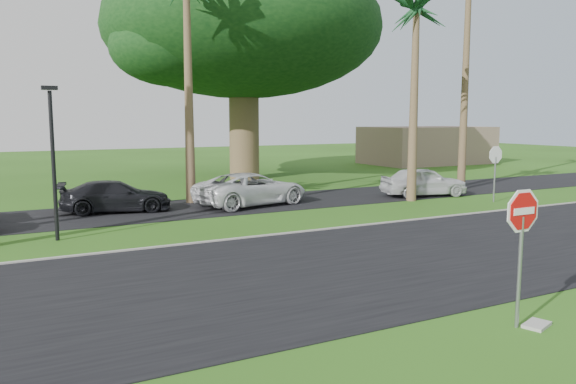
% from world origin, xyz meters
% --- Properties ---
extents(ground, '(120.00, 120.00, 0.00)m').
position_xyz_m(ground, '(0.00, 0.00, 0.00)').
color(ground, '#285014').
rests_on(ground, ground).
extents(road, '(120.00, 8.00, 0.02)m').
position_xyz_m(road, '(0.00, 2.00, 0.01)').
color(road, black).
rests_on(road, ground).
extents(parking_strip, '(120.00, 5.00, 0.02)m').
position_xyz_m(parking_strip, '(0.00, 12.50, 0.01)').
color(parking_strip, black).
rests_on(parking_strip, ground).
extents(curb, '(120.00, 0.12, 0.06)m').
position_xyz_m(curb, '(0.00, 6.05, 0.03)').
color(curb, gray).
rests_on(curb, ground).
extents(stop_sign_near, '(1.05, 0.07, 2.62)m').
position_xyz_m(stop_sign_near, '(0.50, -3.00, 1.77)').
color(stop_sign_near, gray).
rests_on(stop_sign_near, ground).
extents(stop_sign_far, '(1.05, 0.07, 2.62)m').
position_xyz_m(stop_sign_far, '(12.00, 8.00, 1.77)').
color(stop_sign_far, gray).
rests_on(stop_sign_far, ground).
extents(palm_right_near, '(5.00, 5.00, 9.50)m').
position_xyz_m(palm_right_near, '(9.00, 10.00, 8.19)').
color(palm_right_near, brown).
rests_on(palm_right_near, ground).
extents(canopy_tree, '(16.50, 16.50, 13.12)m').
position_xyz_m(canopy_tree, '(6.00, 22.00, 8.95)').
color(canopy_tree, brown).
rests_on(canopy_tree, ground).
extents(streetlight_right, '(0.45, 0.25, 4.64)m').
position_xyz_m(streetlight_right, '(-6.00, 8.50, 2.65)').
color(streetlight_right, black).
rests_on(streetlight_right, ground).
extents(building_far, '(10.00, 6.00, 3.00)m').
position_xyz_m(building_far, '(24.00, 26.00, 1.50)').
color(building_far, gray).
rests_on(building_far, ground).
extents(car_dark, '(4.48, 2.43, 1.23)m').
position_xyz_m(car_dark, '(-3.41, 12.97, 0.62)').
color(car_dark, black).
rests_on(car_dark, ground).
extents(car_minivan, '(5.37, 3.32, 1.39)m').
position_xyz_m(car_minivan, '(2.05, 12.06, 0.69)').
color(car_minivan, silver).
rests_on(car_minivan, ground).
extents(car_pickup, '(4.32, 2.52, 1.38)m').
position_xyz_m(car_pickup, '(10.46, 10.86, 0.69)').
color(car_pickup, silver).
rests_on(car_pickup, ground).
extents(utility_slab, '(0.63, 0.51, 0.06)m').
position_xyz_m(utility_slab, '(0.86, -3.14, 0.03)').
color(utility_slab, '#9C9B94').
rests_on(utility_slab, ground).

